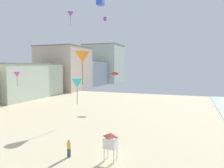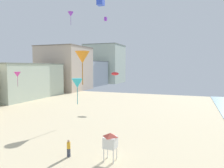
# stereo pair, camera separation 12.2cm
# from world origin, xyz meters

# --- Properties ---
(boardwalk_hotel_mid) EXTENTS (12.30, 21.83, 9.32)m
(boardwalk_hotel_mid) POSITION_xyz_m (-29.35, 40.25, 4.67)
(boardwalk_hotel_mid) COLOR #B7C6B2
(boardwalk_hotel_mid) RESTS_ON ground
(boardwalk_hotel_far) EXTENTS (15.36, 16.00, 15.58)m
(boardwalk_hotel_far) POSITION_xyz_m (-29.35, 61.03, 7.79)
(boardwalk_hotel_far) COLOR #C6B29E
(boardwalk_hotel_far) RESTS_ON ground
(boardwalk_hotel_distant) EXTENTS (11.90, 18.60, 10.83)m
(boardwalk_hotel_distant) POSITION_xyz_m (-29.35, 79.67, 5.42)
(boardwalk_hotel_distant) COLOR #ADB7C1
(boardwalk_hotel_distant) RESTS_ON ground
(boardwalk_hotel_furthest) EXTENTS (17.97, 17.21, 19.67)m
(boardwalk_hotel_furthest) POSITION_xyz_m (-29.35, 98.80, 9.84)
(boardwalk_hotel_furthest) COLOR #B7C6B2
(boardwalk_hotel_furthest) RESTS_ON ground
(kite_flyer) EXTENTS (0.34, 0.34, 1.64)m
(kite_flyer) POSITION_xyz_m (3.17, 11.37, 0.92)
(kite_flyer) COLOR #383D4C
(kite_flyer) RESTS_ON ground
(lifeguard_stand) EXTENTS (1.10, 1.10, 2.55)m
(lifeguard_stand) POSITION_xyz_m (7.12, 11.98, 1.84)
(lifeguard_stand) COLOR white
(lifeguard_stand) RESTS_ON ground
(kite_magenta_delta) EXTENTS (0.95, 0.95, 2.16)m
(kite_magenta_delta) POSITION_xyz_m (-10.22, 19.07, 7.30)
(kite_magenta_delta) COLOR #DB3D9E
(kite_blue_box) EXTENTS (0.96, 0.96, 1.50)m
(kite_blue_box) POSITION_xyz_m (0.95, 24.09, 18.16)
(kite_blue_box) COLOR blue
(kite_purple_delta) EXTENTS (0.82, 0.82, 1.86)m
(kite_purple_delta) POSITION_xyz_m (-2.94, 22.15, 16.03)
(kite_purple_delta) COLOR purple
(kite_purple_box) EXTENTS (0.51, 0.51, 0.81)m
(kite_purple_box) POSITION_xyz_m (-4.28, 38.83, 18.86)
(kite_purple_box) COLOR purple
(kite_red_parafoil) EXTENTS (1.71, 0.47, 0.66)m
(kite_red_parafoil) POSITION_xyz_m (-1.48, 37.15, 6.95)
(kite_red_parafoil) COLOR red
(kite_cyan_delta) EXTENTS (1.71, 1.71, 3.90)m
(kite_cyan_delta) POSITION_xyz_m (-2.21, 22.52, 5.97)
(kite_cyan_delta) COLOR #2DB7CC
(kite_orange_delta) EXTENTS (1.64, 1.64, 3.73)m
(kite_orange_delta) POSITION_xyz_m (2.37, 15.72, 9.48)
(kite_orange_delta) COLOR orange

